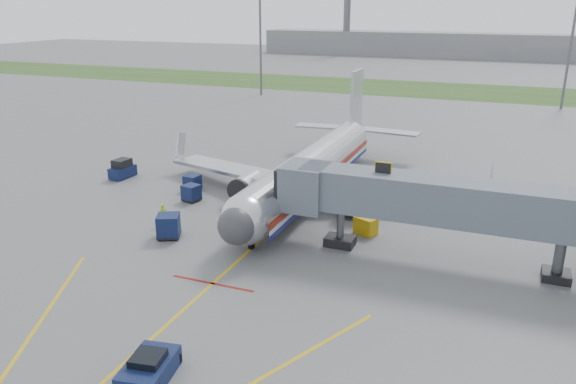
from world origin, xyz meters
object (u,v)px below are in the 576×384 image
at_px(pushback_tug, 149,369).
at_px(ramp_worker, 163,215).
at_px(belt_loader, 290,184).
at_px(airliner, 311,169).
at_px(baggage_tug, 122,170).

height_order(pushback_tug, ramp_worker, ramp_worker).
bearing_deg(belt_loader, pushback_tug, -81.51).
bearing_deg(ramp_worker, belt_loader, 0.83).
bearing_deg(airliner, ramp_worker, -127.14).
distance_m(airliner, belt_loader, 3.33).
bearing_deg(baggage_tug, airliner, 5.47).
relative_size(airliner, ramp_worker, 19.97).
xyz_separation_m(baggage_tug, belt_loader, (17.85, 2.75, -0.30)).
bearing_deg(pushback_tug, baggage_tug, 129.40).
distance_m(baggage_tug, ramp_worker, 15.06).
height_order(baggage_tug, belt_loader, belt_loader).
bearing_deg(baggage_tug, pushback_tug, -50.60).
relative_size(pushback_tug, ramp_worker, 2.04).
xyz_separation_m(pushback_tug, belt_loader, (-4.46, 29.91, 0.00)).
relative_size(baggage_tug, ramp_worker, 1.66).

